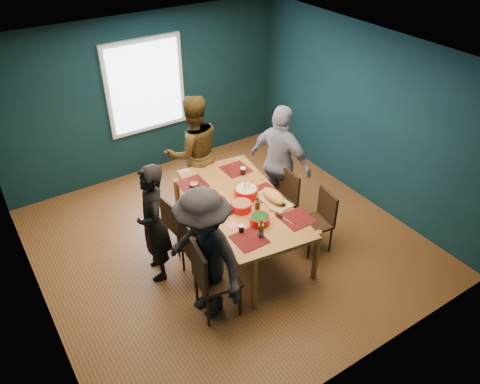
% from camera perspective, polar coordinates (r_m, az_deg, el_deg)
% --- Properties ---
extents(room, '(5.01, 5.01, 2.71)m').
position_cam_1_polar(room, '(6.24, -3.20, 4.90)').
color(room, brown).
rests_on(room, ground).
extents(dining_table, '(1.39, 2.31, 0.83)m').
position_cam_1_polar(dining_table, '(6.26, 0.23, -1.66)').
color(dining_table, '#A87432').
rests_on(dining_table, floor).
extents(chair_left_far, '(0.43, 0.43, 0.85)m').
position_cam_1_polar(chair_left_far, '(6.48, -7.88, -3.46)').
color(chair_left_far, black).
rests_on(chair_left_far, floor).
extents(chair_left_mid, '(0.46, 0.46, 0.96)m').
position_cam_1_polar(chair_left_mid, '(5.97, -5.62, -6.32)').
color(chair_left_mid, black).
rests_on(chair_left_mid, floor).
extents(chair_left_near, '(0.54, 0.54, 1.04)m').
position_cam_1_polar(chair_left_near, '(5.48, -3.78, -10.06)').
color(chair_left_near, black).
rests_on(chair_left_near, floor).
extents(chair_right_far, '(0.51, 0.51, 0.90)m').
position_cam_1_polar(chair_right_far, '(7.14, 3.96, 1.12)').
color(chair_right_far, black).
rests_on(chair_right_far, floor).
extents(chair_right_mid, '(0.41, 0.41, 0.91)m').
position_cam_1_polar(chair_right_mid, '(6.85, 5.38, -0.51)').
color(chair_right_mid, black).
rests_on(chair_right_mid, floor).
extents(chair_right_near, '(0.46, 0.46, 0.90)m').
position_cam_1_polar(chair_right_near, '(6.53, 9.77, -2.98)').
color(chair_right_near, black).
rests_on(chair_right_near, floor).
extents(person_far_left, '(0.53, 0.68, 1.65)m').
position_cam_1_polar(person_far_left, '(5.93, -10.50, -3.84)').
color(person_far_left, black).
rests_on(person_far_left, floor).
extents(person_back, '(0.99, 0.83, 1.83)m').
position_cam_1_polar(person_back, '(7.16, -5.64, 4.79)').
color(person_back, black).
rests_on(person_back, floor).
extents(person_right, '(0.72, 1.13, 1.79)m').
position_cam_1_polar(person_right, '(6.94, 4.95, 3.59)').
color(person_right, white).
rests_on(person_right, floor).
extents(person_near_left, '(0.88, 1.24, 1.75)m').
position_cam_1_polar(person_near_left, '(5.33, -4.33, -7.74)').
color(person_near_left, black).
rests_on(person_near_left, floor).
extents(bowl_salad, '(0.27, 0.27, 0.11)m').
position_cam_1_polar(bowl_salad, '(6.02, 0.15, -1.70)').
color(bowl_salad, red).
rests_on(bowl_salad, dining_table).
extents(bowl_dumpling, '(0.32, 0.32, 0.30)m').
position_cam_1_polar(bowl_dumpling, '(6.26, 0.77, 0.02)').
color(bowl_dumpling, red).
rests_on(bowl_dumpling, dining_table).
extents(bowl_herbs, '(0.25, 0.25, 0.11)m').
position_cam_1_polar(bowl_herbs, '(5.80, 2.40, -3.35)').
color(bowl_herbs, red).
rests_on(bowl_herbs, dining_table).
extents(cutting_board, '(0.35, 0.66, 0.15)m').
position_cam_1_polar(cutting_board, '(6.19, 4.09, -0.62)').
color(cutting_board, tan).
rests_on(cutting_board, dining_table).
extents(small_bowl, '(0.14, 0.14, 0.06)m').
position_cam_1_polar(small_bowl, '(6.50, -5.61, 0.85)').
color(small_bowl, black).
rests_on(small_bowl, dining_table).
extents(beer_bottle_a, '(0.07, 0.07, 0.26)m').
position_cam_1_polar(beer_bottle_a, '(5.58, 2.57, -4.73)').
color(beer_bottle_a, '#4A2D0D').
rests_on(beer_bottle_a, dining_table).
extents(beer_bottle_b, '(0.07, 0.07, 0.26)m').
position_cam_1_polar(beer_bottle_b, '(5.94, 2.15, -1.81)').
color(beer_bottle_b, '#4A2D0D').
rests_on(beer_bottle_b, dining_table).
extents(cola_glass_a, '(0.07, 0.07, 0.10)m').
position_cam_1_polar(cola_glass_a, '(5.67, 0.16, -4.44)').
color(cola_glass_a, black).
rests_on(cola_glass_a, dining_table).
extents(cola_glass_b, '(0.07, 0.07, 0.09)m').
position_cam_1_polar(cola_glass_b, '(6.10, 5.30, -1.42)').
color(cola_glass_b, black).
rests_on(cola_glass_b, dining_table).
extents(cola_glass_c, '(0.08, 0.08, 0.11)m').
position_cam_1_polar(cola_glass_c, '(6.73, 0.37, 2.61)').
color(cola_glass_c, black).
rests_on(cola_glass_c, dining_table).
extents(cola_glass_d, '(0.07, 0.07, 0.09)m').
position_cam_1_polar(cola_glass_d, '(6.05, -3.20, -1.63)').
color(cola_glass_d, black).
rests_on(cola_glass_d, dining_table).
extents(napkin_a, '(0.19, 0.19, 0.00)m').
position_cam_1_polar(napkin_a, '(6.43, 2.05, 0.29)').
color(napkin_a, '#FD6A6E').
rests_on(napkin_a, dining_table).
extents(napkin_b, '(0.13, 0.13, 0.00)m').
position_cam_1_polar(napkin_b, '(5.80, -0.96, -4.07)').
color(napkin_b, '#FD6A6E').
rests_on(napkin_b, dining_table).
extents(napkin_c, '(0.19, 0.19, 0.00)m').
position_cam_1_polar(napkin_c, '(5.94, 6.33, -3.25)').
color(napkin_c, '#FD6A6E').
rests_on(napkin_c, dining_table).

